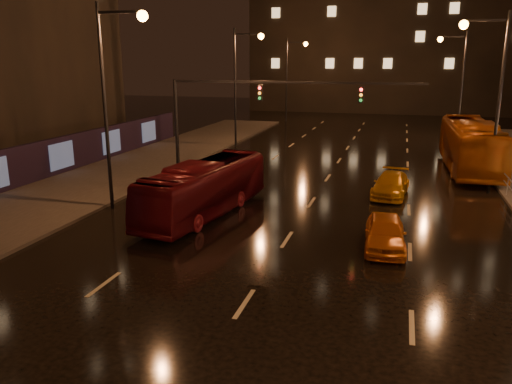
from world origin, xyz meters
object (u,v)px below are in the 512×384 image
(bus_red, at_px, (205,188))
(bus_curb, at_px, (470,145))
(taxi_near, at_px, (385,233))
(taxi_far, at_px, (391,185))

(bus_red, xyz_separation_m, bus_curb, (13.66, 14.82, 0.39))
(taxi_near, height_order, taxi_far, taxi_near)
(taxi_near, bearing_deg, taxi_far, 86.82)
(taxi_near, bearing_deg, bus_curb, 70.57)
(taxi_near, bearing_deg, bus_red, 161.70)
(bus_curb, height_order, taxi_near, bus_curb)
(bus_red, xyz_separation_m, taxi_far, (8.66, 6.18, -0.69))
(bus_red, height_order, bus_curb, bus_curb)
(bus_curb, relative_size, taxi_near, 3.14)
(bus_red, relative_size, taxi_far, 2.19)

